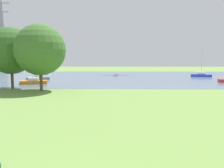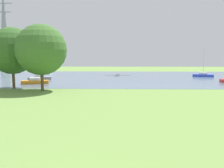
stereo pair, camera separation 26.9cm
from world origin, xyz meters
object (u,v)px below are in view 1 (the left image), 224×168
(sailboat_gray, at_px, (38,78))
(sailboat_blue, at_px, (201,75))
(tree_west_far, at_px, (11,51))
(sailboat_white, at_px, (42,72))
(electricity_pylon, at_px, (2,28))
(tree_east_near, at_px, (40,50))
(sailboat_orange, at_px, (34,81))

(sailboat_gray, distance_m, sailboat_blue, 38.15)
(tree_west_far, bearing_deg, sailboat_white, 98.63)
(sailboat_white, bearing_deg, tree_west_far, -81.37)
(sailboat_blue, relative_size, electricity_pylon, 0.25)
(tree_east_near, bearing_deg, sailboat_orange, 115.54)
(sailboat_orange, relative_size, tree_west_far, 0.78)
(sailboat_blue, bearing_deg, tree_west_far, -149.84)
(tree_west_far, relative_size, electricity_pylon, 0.33)
(tree_east_near, height_order, electricity_pylon, electricity_pylon)
(sailboat_orange, xyz_separation_m, sailboat_gray, (-1.59, 7.34, -0.02))
(sailboat_blue, relative_size, sailboat_white, 1.29)
(sailboat_white, bearing_deg, tree_east_near, -73.23)
(sailboat_gray, height_order, tree_east_near, tree_east_near)
(sailboat_gray, height_order, sailboat_blue, sailboat_blue)
(sailboat_blue, bearing_deg, tree_east_near, -143.13)
(sailboat_white, bearing_deg, sailboat_gray, -75.89)
(sailboat_orange, height_order, tree_east_near, tree_east_near)
(sailboat_white, relative_size, electricity_pylon, 0.19)
(sailboat_blue, distance_m, tree_west_far, 43.11)
(tree_east_near, bearing_deg, electricity_pylon, 119.60)
(tree_west_far, height_order, tree_east_near, tree_east_near)
(sailboat_white, relative_size, tree_west_far, 0.58)
(sailboat_gray, height_order, sailboat_white, sailboat_white)
(tree_west_far, height_order, electricity_pylon, electricity_pylon)
(sailboat_orange, relative_size, electricity_pylon, 0.26)
(sailboat_gray, bearing_deg, electricity_pylon, 123.38)
(sailboat_gray, distance_m, sailboat_white, 17.81)
(sailboat_orange, height_order, tree_west_far, tree_west_far)
(sailboat_blue, bearing_deg, sailboat_white, 167.47)
(sailboat_gray, relative_size, sailboat_white, 1.00)
(sailboat_gray, bearing_deg, tree_west_far, -88.63)
(sailboat_orange, bearing_deg, electricity_pylon, 120.34)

